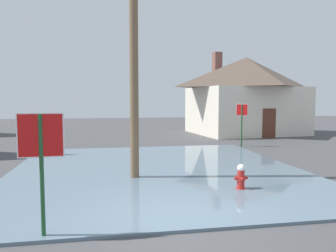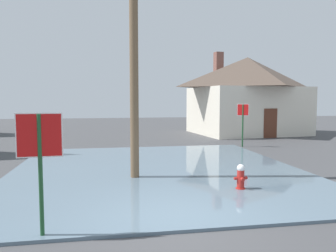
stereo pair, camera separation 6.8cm
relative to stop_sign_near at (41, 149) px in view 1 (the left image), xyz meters
The scene contains 7 objects.
ground_plane 3.30m from the stop_sign_near, 12.72° to the left, with size 80.00×80.00×0.10m, color #424244.
flood_puddle 6.46m from the stop_sign_near, 61.67° to the left, with size 10.38×11.44×0.07m, color slate.
stop_sign_near is the anchor object (origin of this frame).
fire_hydrant 5.68m from the stop_sign_near, 26.24° to the left, with size 0.39×0.34×0.78m.
utility_pole 5.49m from the stop_sign_near, 64.81° to the left, with size 1.60×0.28×8.16m.
stop_sign_far 13.76m from the stop_sign_near, 51.89° to the left, with size 0.54×0.37×2.37m.
house 21.16m from the stop_sign_near, 56.57° to the left, with size 8.88×7.68×6.25m.
Camera 1 is at (-1.49, -6.99, 2.63)m, focal length 35.48 mm.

